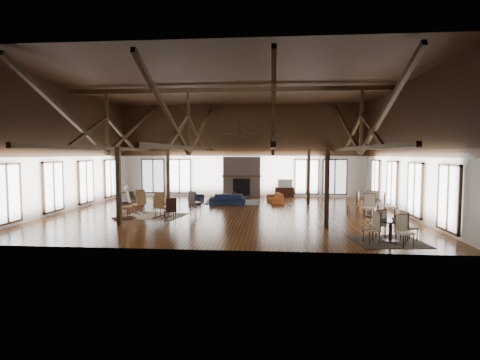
# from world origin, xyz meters

# --- Properties ---
(floor) EXTENTS (16.00, 16.00, 0.00)m
(floor) POSITION_xyz_m (0.00, 0.00, 0.00)
(floor) COLOR brown
(floor) RESTS_ON ground
(ceiling) EXTENTS (16.00, 14.00, 0.02)m
(ceiling) POSITION_xyz_m (0.00, 0.00, 6.00)
(ceiling) COLOR black
(ceiling) RESTS_ON wall_back
(wall_back) EXTENTS (16.00, 0.02, 6.00)m
(wall_back) POSITION_xyz_m (0.00, 7.00, 3.00)
(wall_back) COLOR white
(wall_back) RESTS_ON floor
(wall_front) EXTENTS (16.00, 0.02, 6.00)m
(wall_front) POSITION_xyz_m (0.00, -7.00, 3.00)
(wall_front) COLOR white
(wall_front) RESTS_ON floor
(wall_left) EXTENTS (0.02, 14.00, 6.00)m
(wall_left) POSITION_xyz_m (-8.00, 0.00, 3.00)
(wall_left) COLOR white
(wall_left) RESTS_ON floor
(wall_right) EXTENTS (0.02, 14.00, 6.00)m
(wall_right) POSITION_xyz_m (8.00, 0.00, 3.00)
(wall_right) COLOR white
(wall_right) RESTS_ON floor
(roof_truss) EXTENTS (15.60, 14.07, 3.14)m
(roof_truss) POSITION_xyz_m (0.00, 0.00, 4.03)
(roof_truss) COLOR #301F0D
(roof_truss) RESTS_ON wall_back
(post_grid) EXTENTS (8.16, 7.16, 3.05)m
(post_grid) POSITION_xyz_m (0.00, 0.00, 1.52)
(post_grid) COLOR #301F0D
(post_grid) RESTS_ON floor
(fireplace) EXTENTS (2.50, 0.69, 2.60)m
(fireplace) POSITION_xyz_m (0.00, 6.67, 1.29)
(fireplace) COLOR #76625A
(fireplace) RESTS_ON floor
(ceiling_fan) EXTENTS (1.60, 1.60, 0.75)m
(ceiling_fan) POSITION_xyz_m (0.50, -1.00, 3.73)
(ceiling_fan) COLOR black
(ceiling_fan) RESTS_ON roof_truss
(sofa_navy_front) EXTENTS (1.96, 0.82, 0.57)m
(sofa_navy_front) POSITION_xyz_m (-0.44, 2.56, 0.28)
(sofa_navy_front) COLOR #121B33
(sofa_navy_front) RESTS_ON floor
(sofa_navy_left) EXTENTS (1.75, 0.74, 0.51)m
(sofa_navy_left) POSITION_xyz_m (-2.41, 3.74, 0.25)
(sofa_navy_left) COLOR #121532
(sofa_navy_left) RESTS_ON floor
(sofa_orange) EXTENTS (1.90, 1.01, 0.53)m
(sofa_orange) POSITION_xyz_m (2.15, 3.88, 0.26)
(sofa_orange) COLOR #9F4D1E
(sofa_orange) RESTS_ON floor
(coffee_table) EXTENTS (1.27, 0.79, 0.45)m
(coffee_table) POSITION_xyz_m (-0.38, 3.86, 0.40)
(coffee_table) COLOR brown
(coffee_table) RESTS_ON floor
(vase) EXTENTS (0.24, 0.24, 0.20)m
(vase) POSITION_xyz_m (-0.25, 3.82, 0.55)
(vase) COLOR #B2B2B2
(vase) RESTS_ON coffee_table
(armchair) EXTENTS (1.39, 1.34, 0.69)m
(armchair) POSITION_xyz_m (-5.73, 2.21, 0.35)
(armchair) COLOR #302F32
(armchair) RESTS_ON floor
(side_table_lamp) EXTENTS (0.42, 0.42, 1.08)m
(side_table_lamp) POSITION_xyz_m (-6.19, 2.80, 0.41)
(side_table_lamp) COLOR black
(side_table_lamp) RESTS_ON floor
(rocking_chair_a) EXTENTS (0.96, 0.92, 1.12)m
(rocking_chair_a) POSITION_xyz_m (-4.20, -0.69, 0.53)
(rocking_chair_a) COLOR olive
(rocking_chair_a) RESTS_ON floor
(rocking_chair_b) EXTENTS (0.68, 0.98, 1.15)m
(rocking_chair_b) POSITION_xyz_m (-2.83, -1.82, 0.54)
(rocking_chair_b) COLOR olive
(rocking_chair_b) RESTS_ON floor
(rocking_chair_c) EXTENTS (1.07, 0.94, 1.22)m
(rocking_chair_c) POSITION_xyz_m (-4.28, -2.06, 0.58)
(rocking_chair_c) COLOR olive
(rocking_chair_c) RESTS_ON floor
(side_chair_a) EXTENTS (0.61, 0.61, 1.03)m
(side_chair_a) POSITION_xyz_m (-1.72, -0.24, 0.60)
(side_chair_a) COLOR black
(side_chair_a) RESTS_ON floor
(side_chair_b) EXTENTS (0.58, 0.58, 1.02)m
(side_chair_b) POSITION_xyz_m (-2.11, -2.86, 0.59)
(side_chair_b) COLOR black
(side_chair_b) RESTS_ON floor
(cafe_table_near) EXTENTS (1.84, 1.84, 0.94)m
(cafe_table_near) POSITION_xyz_m (5.72, -5.49, 0.47)
(cafe_table_near) COLOR black
(cafe_table_near) RESTS_ON floor
(cafe_table_far) EXTENTS (2.11, 2.11, 1.08)m
(cafe_table_far) POSITION_xyz_m (6.37, -0.63, 0.54)
(cafe_table_far) COLOR black
(cafe_table_far) RESTS_ON floor
(cup_near) EXTENTS (0.16, 0.16, 0.11)m
(cup_near) POSITION_xyz_m (5.79, -5.56, 0.73)
(cup_near) COLOR #B2B2B2
(cup_near) RESTS_ON cafe_table_near
(cup_far) EXTENTS (0.13, 0.13, 0.09)m
(cup_far) POSITION_xyz_m (6.41, -0.57, 0.83)
(cup_far) COLOR #B2B2B2
(cup_far) RESTS_ON cafe_table_far
(tv_console) EXTENTS (1.22, 0.46, 0.61)m
(tv_console) POSITION_xyz_m (2.77, 6.75, 0.31)
(tv_console) COLOR black
(tv_console) RESTS_ON floor
(television) EXTENTS (0.93, 0.18, 0.53)m
(television) POSITION_xyz_m (2.81, 6.75, 0.88)
(television) COLOR #B2B2B2
(television) RESTS_ON tv_console
(rug_tan) EXTENTS (2.88, 2.43, 0.01)m
(rug_tan) POSITION_xyz_m (-3.30, -1.27, 0.01)
(rug_tan) COLOR tan
(rug_tan) RESTS_ON floor
(rug_navy) EXTENTS (3.26, 2.57, 0.01)m
(rug_navy) POSITION_xyz_m (-0.30, 3.71, 0.01)
(rug_navy) COLOR #181640
(rug_navy) RESTS_ON floor
(rug_dark) EXTENTS (2.33, 2.16, 0.01)m
(rug_dark) POSITION_xyz_m (5.64, -5.46, 0.01)
(rug_dark) COLOR black
(rug_dark) RESTS_ON floor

